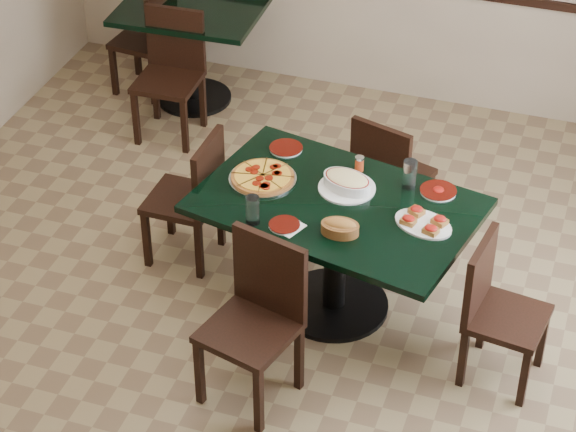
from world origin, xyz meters
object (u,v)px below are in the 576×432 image
(bruschetta_platter, at_px, (423,222))
(chair_far, at_px, (388,173))
(lasagna_casserole, at_px, (347,182))
(bread_basket, at_px, (340,227))
(back_table, at_px, (191,37))
(chair_near, at_px, (258,311))
(back_chair_near, at_px, (172,67))
(back_chair_left, at_px, (151,35))
(main_table, at_px, (336,229))
(chair_right, at_px, (495,305))
(pepperoni_pizza, at_px, (263,177))
(chair_left, at_px, (194,193))

(bruschetta_platter, bearing_deg, chair_far, 136.99)
(lasagna_casserole, distance_m, bread_basket, 0.41)
(back_table, height_order, chair_near, chair_near)
(chair_far, xyz_separation_m, back_chair_near, (-1.75, 0.75, 0.03))
(back_chair_left, bearing_deg, back_chair_near, 44.44)
(bread_basket, bearing_deg, back_chair_left, 128.81)
(back_chair_left, relative_size, bread_basket, 4.00)
(back_chair_left, bearing_deg, main_table, 51.57)
(back_chair_near, bearing_deg, main_table, -44.34)
(chair_right, relative_size, bread_basket, 3.95)
(main_table, distance_m, lasagna_casserole, 0.27)
(back_table, distance_m, pepperoni_pizza, 2.24)
(back_table, distance_m, lasagna_casserole, 2.49)
(back_table, height_order, chair_far, chair_far)
(back_table, distance_m, back_chair_near, 0.43)
(pepperoni_pizza, bearing_deg, bread_basket, -31.56)
(chair_right, height_order, bread_basket, chair_right)
(pepperoni_pizza, xyz_separation_m, bread_basket, (0.55, -0.34, 0.02))
(chair_far, bearing_deg, back_table, -16.75)
(chair_far, xyz_separation_m, chair_right, (0.84, -1.00, -0.01))
(back_chair_left, bearing_deg, lasagna_casserole, 53.92)
(pepperoni_pizza, distance_m, lasagna_casserole, 0.48)
(chair_left, bearing_deg, chair_right, 78.17)
(back_chair_left, relative_size, bruschetta_platter, 2.19)
(chair_near, distance_m, back_chair_near, 2.67)
(chair_far, distance_m, back_chair_near, 1.91)
(main_table, height_order, chair_far, chair_far)
(chair_left, height_order, back_chair_left, chair_left)
(back_chair_left, height_order, pepperoni_pizza, back_chair_left)
(back_table, relative_size, chair_right, 1.23)
(chair_left, bearing_deg, back_chair_left, -148.10)
(chair_right, bearing_deg, bread_basket, 99.37)
(chair_near, height_order, chair_right, chair_near)
(bread_basket, height_order, bruschetta_platter, bread_basket)
(bruschetta_platter, bearing_deg, chair_near, -113.82)
(bruschetta_platter, bearing_deg, back_chair_left, 162.53)
(main_table, distance_m, bread_basket, 0.35)
(chair_far, relative_size, chair_right, 1.02)
(chair_right, bearing_deg, chair_near, 121.51)
(pepperoni_pizza, bearing_deg, chair_left, 167.77)
(main_table, bearing_deg, bruschetta_platter, 5.70)
(pepperoni_pizza, bearing_deg, back_chair_left, 129.40)
(main_table, bearing_deg, chair_left, -179.11)
(chair_left, distance_m, back_chair_left, 2.08)
(chair_right, bearing_deg, back_chair_near, 63.80)
(chair_left, bearing_deg, pepperoni_pizza, 78.57)
(chair_far, relative_size, lasagna_casserole, 2.58)
(back_table, bearing_deg, chair_far, -35.57)
(main_table, xyz_separation_m, back_table, (-1.68, 1.94, -0.04))
(chair_left, xyz_separation_m, pepperoni_pizza, (0.47, -0.10, 0.29))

